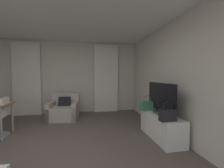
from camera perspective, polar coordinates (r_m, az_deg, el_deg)
name	(u,v)px	position (r m, az deg, el deg)	size (l,w,h in m)	color
ground_plane	(53,155)	(3.02, -21.81, -24.05)	(12.00, 12.00, 0.00)	#564C47
wall_window	(69,77)	(5.69, -16.30, 2.42)	(5.12, 0.06, 2.60)	beige
wall_right	(185,79)	(3.30, 26.22, 1.62)	(0.06, 6.12, 2.60)	beige
curtain_left_panel	(27,79)	(5.86, -29.94, 1.64)	(0.90, 0.06, 2.50)	silver
curtain_right_panel	(106,79)	(5.60, -2.27, 2.03)	(0.90, 0.06, 2.50)	silver
armchair	(64,110)	(4.99, -18.03, -9.65)	(0.96, 0.90, 0.78)	#B2A899
tv_console	(161,126)	(3.55, 18.36, -15.14)	(0.46, 1.22, 0.53)	white
tv_flatscreen	(161,99)	(3.44, 18.27, -5.61)	(0.20, 1.10, 0.69)	#333338
handbag_primary	(147,105)	(3.74, 13.28, -8.01)	(0.30, 0.14, 0.37)	#387F5B
handbag_secondary	(168,115)	(3.01, 20.59, -10.96)	(0.30, 0.14, 0.37)	black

